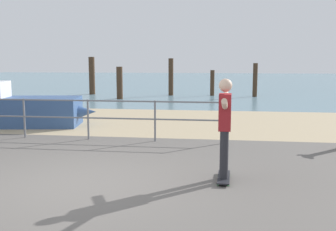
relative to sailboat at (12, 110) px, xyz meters
The scene contains 12 objects.
ground_plane 7.64m from the sailboat, 56.66° to the right, with size 24.00×10.00×0.04m, color #605B56.
beach_strip 4.53m from the sailboat, 21.33° to the left, with size 24.00×6.00×0.04m, color tan.
sea_surface 29.93m from the sailboat, 81.96° to the left, with size 72.00×50.00×0.04m, color slate.
railing_fence 2.82m from the sailboat, 38.84° to the right, with size 8.73×0.05×1.05m.
sailboat is the anchor object (origin of this frame).
skateboard 8.13m from the sailboat, 36.70° to the right, with size 0.22×0.80×0.08m.
skateboarder 8.13m from the sailboat, 36.70° to the right, with size 0.22×1.45×1.65m.
groyne_post_0 11.71m from the sailboat, 96.68° to the left, with size 0.35×0.35×2.26m, color #422D1E.
groyne_post_1 9.06m from the sailboat, 83.44° to the left, with size 0.32×0.32×1.72m, color #422D1E.
groyne_post_2 12.06m from the sailboat, 73.46° to the left, with size 0.28×0.28×2.17m, color #422D1E.
groyne_post_3 13.11m from the sailboat, 63.62° to the left, with size 0.24×0.24×1.49m, color #422D1E.
groyne_post_4 14.01m from the sailboat, 54.06° to the left, with size 0.26×0.26×1.90m, color #422D1E.
Camera 1 is at (2.29, -6.06, 2.02)m, focal length 42.48 mm.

